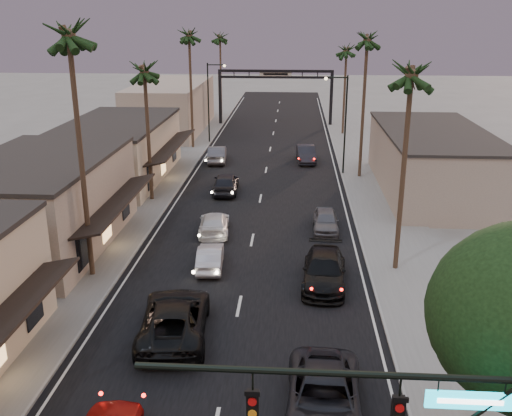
# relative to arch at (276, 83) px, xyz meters

# --- Properties ---
(ground) EXTENTS (200.00, 200.00, 0.00)m
(ground) POSITION_rel_arch_xyz_m (0.00, -30.00, -5.53)
(ground) COLOR slate
(ground) RESTS_ON ground
(road) EXTENTS (14.00, 120.00, 0.02)m
(road) POSITION_rel_arch_xyz_m (0.00, -25.00, -5.53)
(road) COLOR black
(road) RESTS_ON ground
(sidewalk_left) EXTENTS (5.00, 92.00, 0.12)m
(sidewalk_left) POSITION_rel_arch_xyz_m (-9.50, -18.00, -5.47)
(sidewalk_left) COLOR slate
(sidewalk_left) RESTS_ON ground
(sidewalk_right) EXTENTS (5.00, 92.00, 0.12)m
(sidewalk_right) POSITION_rel_arch_xyz_m (9.50, -18.00, -5.47)
(sidewalk_right) COLOR slate
(sidewalk_right) RESTS_ON ground
(storefront_mid) EXTENTS (8.00, 14.00, 5.50)m
(storefront_mid) POSITION_rel_arch_xyz_m (-13.00, -44.00, -2.78)
(storefront_mid) COLOR gray
(storefront_mid) RESTS_ON ground
(storefront_far) EXTENTS (8.00, 16.00, 5.00)m
(storefront_far) POSITION_rel_arch_xyz_m (-13.00, -28.00, -3.03)
(storefront_far) COLOR #C6B497
(storefront_far) RESTS_ON ground
(storefront_dist) EXTENTS (8.00, 20.00, 6.00)m
(storefront_dist) POSITION_rel_arch_xyz_m (-13.00, -5.00, -2.53)
(storefront_dist) COLOR gray
(storefront_dist) RESTS_ON ground
(building_right) EXTENTS (8.00, 18.00, 5.00)m
(building_right) POSITION_rel_arch_xyz_m (14.00, -30.00, -3.03)
(building_right) COLOR gray
(building_right) RESTS_ON ground
(arch) EXTENTS (15.20, 0.40, 7.27)m
(arch) POSITION_rel_arch_xyz_m (0.00, 0.00, 0.00)
(arch) COLOR black
(arch) RESTS_ON ground
(streetlight_right) EXTENTS (2.13, 0.30, 9.00)m
(streetlight_right) POSITION_rel_arch_xyz_m (6.92, -25.00, -0.20)
(streetlight_right) COLOR black
(streetlight_right) RESTS_ON ground
(streetlight_left) EXTENTS (2.13, 0.30, 9.00)m
(streetlight_left) POSITION_rel_arch_xyz_m (-6.92, -12.00, -0.20)
(streetlight_left) COLOR black
(streetlight_left) RESTS_ON ground
(palm_lb) EXTENTS (3.20, 3.20, 15.20)m
(palm_lb) POSITION_rel_arch_xyz_m (-8.60, -48.00, 7.85)
(palm_lb) COLOR #38281C
(palm_lb) RESTS_ON ground
(palm_lc) EXTENTS (3.20, 3.20, 12.20)m
(palm_lc) POSITION_rel_arch_xyz_m (-8.60, -34.00, 4.94)
(palm_lc) COLOR #38281C
(palm_lc) RESTS_ON ground
(palm_ld) EXTENTS (3.20, 3.20, 14.20)m
(palm_ld) POSITION_rel_arch_xyz_m (-8.60, -15.00, 6.88)
(palm_ld) COLOR #38281C
(palm_ld) RESTS_ON ground
(palm_ra) EXTENTS (3.20, 3.20, 13.20)m
(palm_ra) POSITION_rel_arch_xyz_m (8.60, -46.00, 5.91)
(palm_ra) COLOR #38281C
(palm_ra) RESTS_ON ground
(palm_rb) EXTENTS (3.20, 3.20, 14.20)m
(palm_rb) POSITION_rel_arch_xyz_m (8.60, -26.00, 6.88)
(palm_rb) COLOR #38281C
(palm_rb) RESTS_ON ground
(palm_rc) EXTENTS (3.20, 3.20, 12.20)m
(palm_rc) POSITION_rel_arch_xyz_m (8.60, -6.00, 4.94)
(palm_rc) COLOR #38281C
(palm_rc) RESTS_ON ground
(palm_far) EXTENTS (3.20, 3.20, 13.20)m
(palm_far) POSITION_rel_arch_xyz_m (-8.30, 8.00, 5.91)
(palm_far) COLOR #38281C
(palm_far) RESTS_ON ground
(oncoming_pickup) EXTENTS (3.55, 6.65, 1.78)m
(oncoming_pickup) POSITION_rel_arch_xyz_m (-2.66, -53.96, -4.64)
(oncoming_pickup) COLOR black
(oncoming_pickup) RESTS_ON ground
(oncoming_silver) EXTENTS (1.71, 4.13, 1.33)m
(oncoming_silver) POSITION_rel_arch_xyz_m (-2.11, -46.44, -4.87)
(oncoming_silver) COLOR #A6A6AC
(oncoming_silver) RESTS_ON ground
(oncoming_white) EXTENTS (2.39, 4.97, 1.40)m
(oncoming_white) POSITION_rel_arch_xyz_m (-2.64, -40.94, -4.83)
(oncoming_white) COLOR silver
(oncoming_white) RESTS_ON ground
(oncoming_dgrey) EXTENTS (2.19, 5.02, 1.69)m
(oncoming_dgrey) POSITION_rel_arch_xyz_m (-2.97, -31.54, -4.69)
(oncoming_dgrey) COLOR black
(oncoming_dgrey) RESTS_ON ground
(oncoming_grey_far) EXTENTS (2.15, 5.06, 1.62)m
(oncoming_grey_far) POSITION_rel_arch_xyz_m (-5.07, -21.16, -4.72)
(oncoming_grey_far) COLOR #4C4B51
(oncoming_grey_far) RESTS_ON ground
(curbside_near) EXTENTS (2.98, 6.04, 1.65)m
(curbside_near) POSITION_rel_arch_xyz_m (3.87, -59.17, -4.71)
(curbside_near) COLOR black
(curbside_near) RESTS_ON ground
(curbside_black) EXTENTS (2.67, 5.77, 1.63)m
(curbside_black) POSITION_rel_arch_xyz_m (4.38, -48.20, -4.72)
(curbside_black) COLOR black
(curbside_black) RESTS_ON ground
(curbside_grey) EXTENTS (1.73, 4.21, 1.43)m
(curbside_grey) POSITION_rel_arch_xyz_m (4.86, -39.92, -4.82)
(curbside_grey) COLOR #515257
(curbside_grey) RESTS_ON ground
(curbside_far) EXTENTS (2.08, 5.06, 1.63)m
(curbside_far) POSITION_rel_arch_xyz_m (3.83, -20.56, -4.72)
(curbside_far) COLOR black
(curbside_far) RESTS_ON ground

